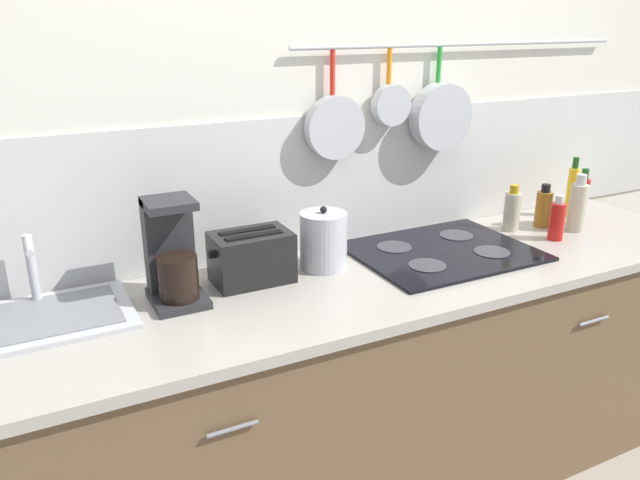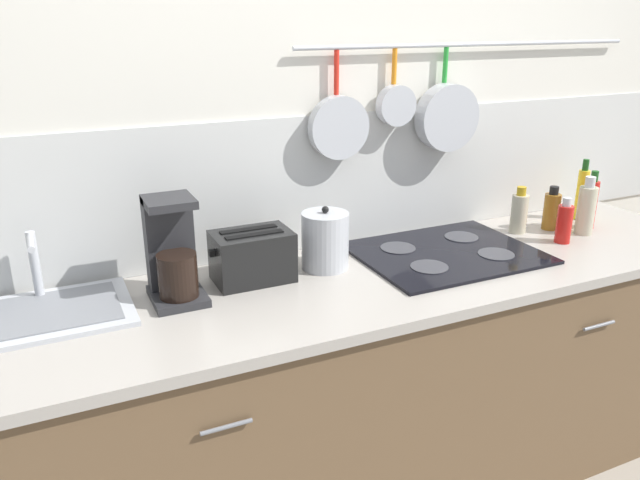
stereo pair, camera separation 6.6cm
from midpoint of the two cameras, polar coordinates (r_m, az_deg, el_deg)
name	(u,v)px [view 2 (the right image)]	position (r m, az deg, el deg)	size (l,w,h in m)	color
wall_back	(338,141)	(2.32, 2.50, 9.06)	(7.20, 0.15, 2.60)	silver
cabinet_base	(381,391)	(2.33, 6.47, -13.54)	(2.66, 0.65, 0.85)	brown
countertop	(386,279)	(2.12, 6.93, -3.53)	(2.70, 0.67, 0.03)	#A59E93
sink_basin	(42,311)	(1.96, -23.21, -5.98)	(0.50, 0.35, 0.22)	#B7BABF
coffee_maker	(173,257)	(1.93, -12.33, -1.50)	(0.16, 0.19, 0.32)	#262628
toaster	(252,256)	(2.03, -5.28, -1.49)	(0.27, 0.17, 0.17)	black
kettle	(325,240)	(2.12, 1.37, -0.05)	(0.16, 0.16, 0.22)	#B7BABF
cooktop	(446,253)	(2.32, 12.27, -1.14)	(0.64, 0.51, 0.01)	black
bottle_cooking_wine	(519,212)	(2.61, 18.44, 2.40)	(0.07, 0.07, 0.19)	#BFB799
bottle_vinegar	(564,223)	(2.55, 22.12, 1.45)	(0.06, 0.06, 0.18)	red
bottle_dish_soap	(551,210)	(2.70, 21.07, 2.54)	(0.06, 0.06, 0.18)	#8C5919
bottle_sesame_oil	(586,209)	(2.68, 23.82, 2.62)	(0.07, 0.07, 0.23)	#BFB799
bottle_olive_oil	(591,203)	(2.76, 24.14, 3.09)	(0.05, 0.05, 0.24)	red
bottle_hot_sauce	(582,193)	(2.87, 23.42, 3.96)	(0.05, 0.05, 0.26)	yellow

